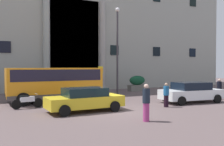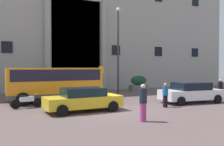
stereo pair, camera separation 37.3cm
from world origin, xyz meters
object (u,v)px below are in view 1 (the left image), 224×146
Objects in this scene: pedestrian_man_red_shirt at (146,102)px; lamppost_plaza_centre at (117,44)px; pedestrian_woman_with_bag at (219,89)px; white_taxi_kerbside at (85,99)px; hedge_planter_entrance_left at (137,84)px; hedge_planter_far_east at (56,86)px; motorcycle_near_kerb at (27,101)px; scooter_by_planter at (81,99)px; orange_minibus at (55,81)px; parked_estate_mid at (191,92)px; pedestrian_man_crossing at (166,95)px; bus_stop_sign at (101,78)px.

lamppost_plaza_centre reaches higher than pedestrian_man_red_shirt.
white_taxi_kerbside is at bearing -134.96° from pedestrian_woman_with_bag.
hedge_planter_entrance_left is 1.17× the size of pedestrian_woman_with_bag.
lamppost_plaza_centre is (5.19, -2.92, 3.91)m from hedge_planter_far_east.
hedge_planter_far_east is 0.99× the size of hedge_planter_entrance_left.
motorcycle_near_kerb and scooter_by_planter have the same top height.
hedge_planter_entrance_left is at bearing -4.56° from hedge_planter_far_east.
orange_minibus is 5.47m from hedge_planter_far_east.
parked_estate_mid is 3.06m from pedestrian_man_crossing.
parked_estate_mid reaches higher than motorcycle_near_kerb.
orange_minibus reaches higher than hedge_planter_far_east.
pedestrian_woman_with_bag is at bearing 39.79° from pedestrian_man_red_shirt.
orange_minibus reaches higher than hedge_planter_entrance_left.
motorcycle_near_kerb is at bearing -135.50° from orange_minibus.
pedestrian_man_crossing is at bearing -159.13° from parked_estate_mid.
pedestrian_man_red_shirt is (-7.17, -13.16, 0.11)m from hedge_planter_entrance_left.
hedge_planter_far_east is 8.67m from hedge_planter_entrance_left.
bus_stop_sign is at bearing 22.20° from motorcycle_near_kerb.
pedestrian_woman_with_bag is at bearing -74.31° from hedge_planter_entrance_left.
pedestrian_woman_with_bag is 6.32m from pedestrian_man_crossing.
orange_minibus is at bearing 122.23° from pedestrian_man_red_shirt.
lamppost_plaza_centre reaches higher than parked_estate_mid.
scooter_by_planter is at bearing -146.58° from pedestrian_woman_with_bag.
pedestrian_man_crossing is at bearing -65.48° from hedge_planter_far_east.
bus_stop_sign is 10.56m from pedestrian_man_red_shirt.
pedestrian_man_red_shirt is 12.16m from lamppost_plaza_centre.
parked_estate_mid is 3.29m from pedestrian_woman_with_bag.
hedge_planter_entrance_left is 13.04m from white_taxi_kerbside.
motorcycle_near_kerb is 10.65m from lamppost_plaza_centre.
hedge_planter_far_east reaches higher than white_taxi_kerbside.
orange_minibus is 3.28× the size of scooter_by_planter.
white_taxi_kerbside is at bearing -127.76° from lamppost_plaza_centre.
pedestrian_man_red_shirt is (4.83, -6.23, 0.46)m from motorcycle_near_kerb.
hedge_planter_far_east is 0.42× the size of parked_estate_mid.
scooter_by_planter is (-8.53, -7.15, -0.34)m from hedge_planter_entrance_left.
pedestrian_man_red_shirt reaches higher than hedge_planter_far_east.
white_taxi_kerbside is 0.56× the size of lamppost_plaza_centre.
lamppost_plaza_centre is (5.09, 4.93, 4.25)m from scooter_by_planter.
pedestrian_man_red_shirt is at bearing -118.59° from hedge_planter_entrance_left.
motorcycle_near_kerb is at bearing -151.16° from lamppost_plaza_centre.
bus_stop_sign is at bearing -152.60° from hedge_planter_entrance_left.
pedestrian_man_red_shirt is (2.62, -8.56, -0.62)m from orange_minibus.
scooter_by_planter is at bearing -65.77° from orange_minibus.
parked_estate_mid is 8.41m from lamppost_plaza_centre.
motorcycle_near_kerb is at bearing 143.04° from pedestrian_man_red_shirt.
pedestrian_man_red_shirt reaches higher than pedestrian_woman_with_bag.
hedge_planter_entrance_left is at bearing 27.40° from bus_stop_sign.
parked_estate_mid is (-0.81, -9.17, -0.04)m from hedge_planter_entrance_left.
motorcycle_near_kerb is 7.89m from pedestrian_man_red_shirt.
hedge_planter_entrance_left is (9.79, 4.60, -0.73)m from orange_minibus.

